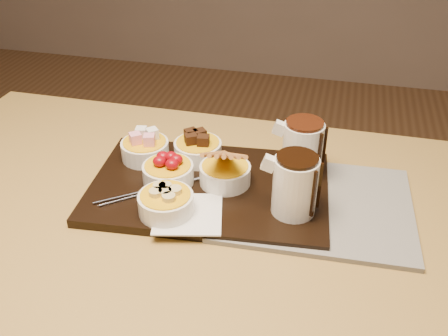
% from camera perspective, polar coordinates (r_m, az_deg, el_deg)
% --- Properties ---
extents(dining_table, '(1.20, 0.80, 0.75)m').
position_cam_1_polar(dining_table, '(1.01, -6.18, -9.15)').
color(dining_table, '#A5823D').
rests_on(dining_table, ground).
extents(serving_board, '(0.48, 0.34, 0.02)m').
position_cam_1_polar(serving_board, '(0.98, -1.70, -2.26)').
color(serving_board, black).
rests_on(serving_board, dining_table).
extents(napkin, '(0.14, 0.14, 0.00)m').
position_cam_1_polar(napkin, '(0.90, -4.10, -5.23)').
color(napkin, white).
rests_on(napkin, serving_board).
extents(bowl_marshmallows, '(0.10, 0.10, 0.04)m').
position_cam_1_polar(bowl_marshmallows, '(1.06, -8.99, 2.04)').
color(bowl_marshmallows, white).
rests_on(bowl_marshmallows, serving_board).
extents(bowl_cake, '(0.10, 0.10, 0.04)m').
position_cam_1_polar(bowl_cake, '(1.05, -3.00, 2.00)').
color(bowl_cake, white).
rests_on(bowl_cake, serving_board).
extents(bowl_strawberries, '(0.10, 0.10, 0.04)m').
position_cam_1_polar(bowl_strawberries, '(0.98, -6.39, -0.66)').
color(bowl_strawberries, white).
rests_on(bowl_strawberries, serving_board).
extents(bowl_biscotti, '(0.10, 0.10, 0.04)m').
position_cam_1_polar(bowl_biscotti, '(0.97, 0.12, -0.73)').
color(bowl_biscotti, white).
rests_on(bowl_biscotti, serving_board).
extents(bowl_bananas, '(0.10, 0.10, 0.04)m').
position_cam_1_polar(bowl_bananas, '(0.90, -6.64, -4.10)').
color(bowl_bananas, white).
rests_on(bowl_bananas, serving_board).
extents(pitcher_dark_chocolate, '(0.09, 0.09, 0.11)m').
position_cam_1_polar(pitcher_dark_chocolate, '(0.89, 8.10, -2.05)').
color(pitcher_dark_chocolate, silver).
rests_on(pitcher_dark_chocolate, serving_board).
extents(pitcher_milk_chocolate, '(0.09, 0.09, 0.11)m').
position_cam_1_polar(pitcher_milk_chocolate, '(1.00, 8.94, 2.16)').
color(pitcher_milk_chocolate, silver).
rests_on(pitcher_milk_chocolate, serving_board).
extents(fondue_skewers, '(0.18, 0.23, 0.01)m').
position_cam_1_polar(fondue_skewers, '(0.97, -7.27, -2.18)').
color(fondue_skewers, silver).
rests_on(fondue_skewers, serving_board).
extents(newspaper, '(0.38, 0.31, 0.01)m').
position_cam_1_polar(newspaper, '(0.96, 10.22, -4.04)').
color(newspaper, beige).
rests_on(newspaper, dining_table).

